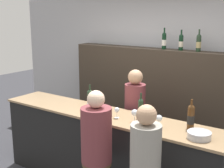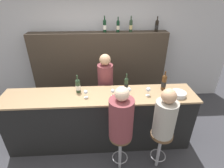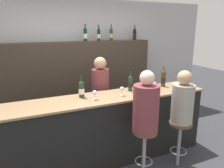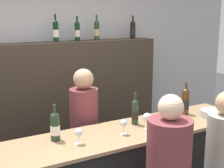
{
  "view_description": "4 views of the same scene",
  "coord_description": "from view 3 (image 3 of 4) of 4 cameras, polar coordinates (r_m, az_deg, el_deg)",
  "views": [
    {
      "loc": [
        2.3,
        -2.82,
        2.32
      ],
      "look_at": [
        0.11,
        0.28,
        1.46
      ],
      "focal_mm": 50.0,
      "sensor_mm": 36.0,
      "label": 1
    },
    {
      "loc": [
        0.07,
        -2.16,
        2.6
      ],
      "look_at": [
        0.21,
        0.21,
        1.29
      ],
      "focal_mm": 28.0,
      "sensor_mm": 36.0,
      "label": 2
    },
    {
      "loc": [
        -1.21,
        -2.54,
        2.04
      ],
      "look_at": [
        0.08,
        0.27,
        1.24
      ],
      "focal_mm": 35.0,
      "sensor_mm": 36.0,
      "label": 3
    },
    {
      "loc": [
        -1.17,
        -1.99,
        2.08
      ],
      "look_at": [
        0.16,
        0.32,
        1.5
      ],
      "focal_mm": 50.0,
      "sensor_mm": 36.0,
      "label": 4
    }
  ],
  "objects": [
    {
      "name": "bartender",
      "position": [
        3.85,
        -2.97,
        -5.27
      ],
      "size": [
        0.29,
        0.29,
        1.56
      ],
      "color": "brown",
      "rests_on": "ground_plane"
    },
    {
      "name": "wine_bottle_counter_1",
      "position": [
        3.49,
        4.81,
        0.25
      ],
      "size": [
        0.07,
        0.07,
        0.32
      ],
      "color": "#233823",
      "rests_on": "bar_counter"
    },
    {
      "name": "bar_counter",
      "position": [
        3.42,
        -1.33,
        -11.64
      ],
      "size": [
        3.23,
        0.61,
        1.05
      ],
      "color": "black",
      "rests_on": "ground_plane"
    },
    {
      "name": "bar_stool_left",
      "position": [
        3.1,
        8.48,
        -14.6
      ],
      "size": [
        0.33,
        0.33,
        0.7
      ],
      "color": "gray",
      "rests_on": "ground_plane"
    },
    {
      "name": "wine_bottle_backbar_1",
      "position": [
        4.5,
        -3.48,
        12.76
      ],
      "size": [
        0.07,
        0.07,
        0.31
      ],
      "color": "black",
      "rests_on": "back_bar_cabinet"
    },
    {
      "name": "wine_bottle_backbar_2",
      "position": [
        4.6,
        -0.22,
        12.9
      ],
      "size": [
        0.07,
        0.07,
        0.33
      ],
      "color": "#233823",
      "rests_on": "back_bar_cabinet"
    },
    {
      "name": "wine_glass_1",
      "position": [
        3.24,
        2.62,
        -1.36
      ],
      "size": [
        0.07,
        0.07,
        0.14
      ],
      "color": "silver",
      "rests_on": "bar_counter"
    },
    {
      "name": "wine_bottle_counter_2",
      "position": [
        3.84,
        13.26,
        1.46
      ],
      "size": [
        0.08,
        0.08,
        0.34
      ],
      "color": "#4C2D14",
      "rests_on": "bar_counter"
    },
    {
      "name": "wall_back",
      "position": [
        4.64,
        -9.27,
        5.23
      ],
      "size": [
        6.4,
        0.05,
        2.6
      ],
      "color": "#B2B2B7",
      "rests_on": "ground_plane"
    },
    {
      "name": "wine_bottle_counter_0",
      "position": [
        3.18,
        -7.97,
        -1.31
      ],
      "size": [
        0.08,
        0.08,
        0.32
      ],
      "color": "#233823",
      "rests_on": "bar_counter"
    },
    {
      "name": "guest_seated_right",
      "position": [
        3.26,
        17.97,
        -4.12
      ],
      "size": [
        0.31,
        0.31,
        0.77
      ],
      "color": "gray",
      "rests_on": "bar_stool_right"
    },
    {
      "name": "bar_stool_right",
      "position": [
        3.44,
        17.31,
        -12.0
      ],
      "size": [
        0.33,
        0.33,
        0.7
      ],
      "color": "gray",
      "rests_on": "ground_plane"
    },
    {
      "name": "wine_glass_3",
      "position": [
        3.53,
        10.97,
        -0.15
      ],
      "size": [
        0.08,
        0.08,
        0.15
      ],
      "color": "silver",
      "rests_on": "bar_counter"
    },
    {
      "name": "wine_glass_2",
      "position": [
        3.36,
        6.51,
        -0.63
      ],
      "size": [
        0.08,
        0.08,
        0.16
      ],
      "color": "silver",
      "rests_on": "bar_counter"
    },
    {
      "name": "back_bar_cabinet",
      "position": [
        4.51,
        -8.28,
        -0.38
      ],
      "size": [
        3.03,
        0.28,
        1.77
      ],
      "color": "#382D23",
      "rests_on": "ground_plane"
    },
    {
      "name": "wine_glass_0",
      "position": [
        3.07,
        -4.55,
        -2.38
      ],
      "size": [
        0.07,
        0.07,
        0.13
      ],
      "color": "silver",
      "rests_on": "bar_counter"
    },
    {
      "name": "guest_seated_left",
      "position": [
        2.88,
        8.86,
        -5.63
      ],
      "size": [
        0.34,
        0.34,
        0.82
      ],
      "color": "brown",
      "rests_on": "bar_stool_left"
    },
    {
      "name": "wine_bottle_backbar_0",
      "position": [
        4.4,
        -6.99,
        12.75
      ],
      "size": [
        0.07,
        0.07,
        0.33
      ],
      "color": "black",
      "rests_on": "back_bar_cabinet"
    },
    {
      "name": "wine_bottle_backbar_3",
      "position": [
        4.86,
        5.93,
        12.84
      ],
      "size": [
        0.08,
        0.08,
        0.31
      ],
      "color": "black",
      "rests_on": "back_bar_cabinet"
    },
    {
      "name": "metal_bowl",
      "position": [
        3.82,
        17.29,
        -0.53
      ],
      "size": [
        0.25,
        0.25,
        0.07
      ],
      "color": "#B7B7BC",
      "rests_on": "bar_counter"
    }
  ]
}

